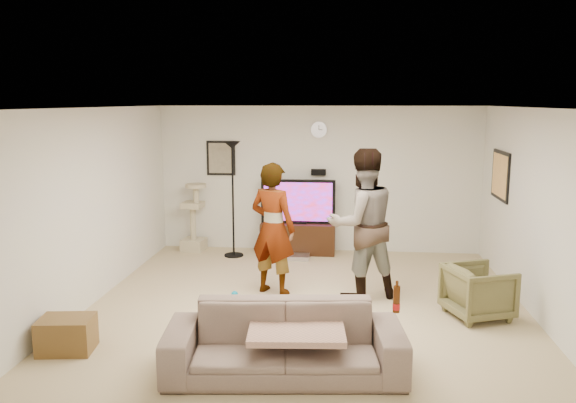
# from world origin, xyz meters

# --- Properties ---
(floor) EXTENTS (5.50, 5.50, 0.02)m
(floor) POSITION_xyz_m (0.00, 0.00, -0.01)
(floor) COLOR tan
(floor) RESTS_ON ground
(ceiling) EXTENTS (5.50, 5.50, 0.02)m
(ceiling) POSITION_xyz_m (0.00, 0.00, 2.51)
(ceiling) COLOR white
(ceiling) RESTS_ON wall_back
(wall_back) EXTENTS (5.50, 0.04, 2.50)m
(wall_back) POSITION_xyz_m (0.00, 2.75, 1.25)
(wall_back) COLOR silver
(wall_back) RESTS_ON floor
(wall_front) EXTENTS (5.50, 0.04, 2.50)m
(wall_front) POSITION_xyz_m (0.00, -2.75, 1.25)
(wall_front) COLOR silver
(wall_front) RESTS_ON floor
(wall_left) EXTENTS (0.04, 5.50, 2.50)m
(wall_left) POSITION_xyz_m (-2.75, 0.00, 1.25)
(wall_left) COLOR silver
(wall_left) RESTS_ON floor
(wall_right) EXTENTS (0.04, 5.50, 2.50)m
(wall_right) POSITION_xyz_m (2.75, 0.00, 1.25)
(wall_right) COLOR silver
(wall_right) RESTS_ON floor
(wall_clock) EXTENTS (0.26, 0.04, 0.26)m
(wall_clock) POSITION_xyz_m (0.00, 2.72, 2.10)
(wall_clock) COLOR white
(wall_clock) RESTS_ON wall_back
(wall_speaker) EXTENTS (0.25, 0.10, 0.10)m
(wall_speaker) POSITION_xyz_m (0.00, 2.69, 1.38)
(wall_speaker) COLOR black
(wall_speaker) RESTS_ON wall_back
(picture_back) EXTENTS (0.42, 0.03, 0.52)m
(picture_back) POSITION_xyz_m (-1.70, 2.73, 1.60)
(picture_back) COLOR gray
(picture_back) RESTS_ON wall_back
(picture_right) EXTENTS (0.03, 0.78, 0.62)m
(picture_right) POSITION_xyz_m (2.73, 1.60, 1.50)
(picture_right) COLOR #DFA459
(picture_right) RESTS_ON wall_right
(tv_stand) EXTENTS (1.26, 0.45, 0.53)m
(tv_stand) POSITION_xyz_m (-0.33, 2.50, 0.26)
(tv_stand) COLOR black
(tv_stand) RESTS_ON floor
(console_box) EXTENTS (0.40, 0.30, 0.07)m
(console_box) POSITION_xyz_m (-0.31, 2.11, 0.04)
(console_box) COLOR silver
(console_box) RESTS_ON floor
(tv) EXTENTS (1.26, 0.08, 0.75)m
(tv) POSITION_xyz_m (-0.33, 2.50, 0.90)
(tv) COLOR black
(tv) RESTS_ON tv_stand
(tv_screen) EXTENTS (1.16, 0.01, 0.66)m
(tv_screen) POSITION_xyz_m (-0.33, 2.46, 0.90)
(tv_screen) COLOR #6123CC
(tv_screen) RESTS_ON tv
(floor_lamp) EXTENTS (0.32, 0.32, 1.93)m
(floor_lamp) POSITION_xyz_m (-1.39, 2.20, 0.96)
(floor_lamp) COLOR black
(floor_lamp) RESTS_ON floor
(cat_tree) EXTENTS (0.41, 0.41, 1.19)m
(cat_tree) POSITION_xyz_m (-2.17, 2.50, 0.59)
(cat_tree) COLOR tan
(cat_tree) RESTS_ON floor
(person_left) EXTENTS (0.77, 0.65, 1.79)m
(person_left) POSITION_xyz_m (-0.49, 0.39, 0.89)
(person_left) COLOR gray
(person_left) RESTS_ON floor
(person_right) EXTENTS (1.18, 1.07, 1.98)m
(person_right) POSITION_xyz_m (0.69, 0.35, 0.99)
(person_right) COLOR #2D3F8F
(person_right) RESTS_ON floor
(sofa) EXTENTS (2.33, 1.10, 0.66)m
(sofa) POSITION_xyz_m (-0.09, -1.95, 0.33)
(sofa) COLOR #69574D
(sofa) RESTS_ON floor
(throw_blanket) EXTENTS (0.95, 0.77, 0.06)m
(throw_blanket) POSITION_xyz_m (0.03, -1.95, 0.44)
(throw_blanket) COLOR tan
(throw_blanket) RESTS_ON sofa
(beer_bottle) EXTENTS (0.06, 0.06, 0.25)m
(beer_bottle) POSITION_xyz_m (0.95, -1.95, 0.78)
(beer_bottle) COLOR #431C05
(beer_bottle) RESTS_ON sofa
(armchair) EXTENTS (0.90, 0.88, 0.64)m
(armchair) POSITION_xyz_m (2.08, -0.25, 0.32)
(armchair) COLOR brown
(armchair) RESTS_ON floor
(side_table) EXTENTS (0.59, 0.47, 0.36)m
(side_table) POSITION_xyz_m (-2.40, -1.68, 0.18)
(side_table) COLOR brown
(side_table) RESTS_ON floor
(toy_ball) EXTENTS (0.09, 0.09, 0.09)m
(toy_ball) POSITION_xyz_m (-0.98, 0.13, 0.05)
(toy_ball) COLOR #077CA4
(toy_ball) RESTS_ON floor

